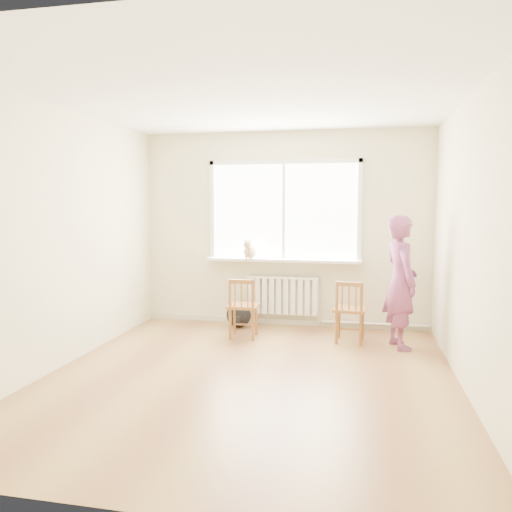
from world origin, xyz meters
The scene contains 13 objects.
floor centered at (0.00, 0.00, 0.00)m, with size 4.50×4.50×0.00m, color #9E7640.
ceiling centered at (0.00, 0.00, 2.70)m, with size 4.50×4.50×0.00m, color white.
back_wall centered at (0.00, 2.25, 1.35)m, with size 4.00×0.01×2.70m, color beige.
window centered at (0.00, 2.22, 1.66)m, with size 2.12×0.05×1.42m.
windowsill centered at (0.00, 2.14, 0.93)m, with size 2.15×0.22×0.04m, color white.
radiator centered at (0.00, 2.16, 0.44)m, with size 1.00×0.12×0.55m.
heating_pipe centered at (1.25, 2.19, 0.08)m, with size 0.04×0.04×1.40m, color silver.
baseboard centered at (0.00, 2.23, 0.04)m, with size 4.00×0.03×0.08m, color beige.
chair_left centered at (-0.40, 1.41, 0.39)m, with size 0.40×0.38×0.77m.
chair_right centered at (0.93, 1.46, 0.39)m, with size 0.41×0.39×0.77m.
person centered at (1.52, 1.39, 0.79)m, with size 0.57×0.38×1.57m, color #BA3E3E.
cat centered at (-0.45, 2.05, 1.07)m, with size 0.21×0.44×0.29m.
backpack centered at (-0.59, 1.94, 0.17)m, with size 0.34×0.26×0.34m, color black.
Camera 1 is at (1.04, -4.65, 1.69)m, focal length 35.00 mm.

